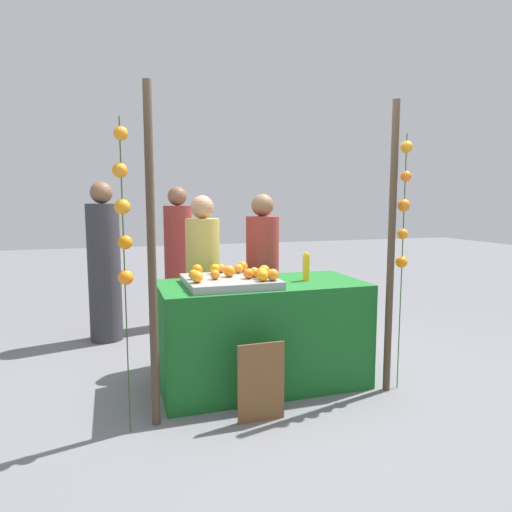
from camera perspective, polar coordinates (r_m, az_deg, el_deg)
ground_plane at (r=3.94m, az=0.70°, el=-15.63°), size 24.00×24.00×0.00m
stall_counter at (r=3.79m, az=0.71°, el=-9.69°), size 1.66×0.82×0.85m
orange_tray at (r=3.58m, az=-3.31°, el=-3.21°), size 0.70×0.65×0.06m
orange_0 at (r=3.62m, az=0.97°, el=-1.88°), size 0.09×0.09×0.09m
orange_1 at (r=3.70m, az=-7.43°, el=-1.74°), size 0.09×0.09×0.09m
orange_2 at (r=3.43m, az=2.19°, el=-2.37°), size 0.09×0.09×0.09m
orange_3 at (r=3.49m, az=-5.18°, el=-2.35°), size 0.08×0.08×0.08m
orange_4 at (r=3.78m, az=-2.21°, el=-1.59°), size 0.08×0.08×0.08m
orange_5 at (r=3.51m, az=-0.97°, el=-2.23°), size 0.08×0.08×0.08m
orange_6 at (r=3.37m, az=-7.42°, el=-2.62°), size 0.09×0.09×0.09m
orange_7 at (r=3.60m, az=-3.38°, el=-1.93°), size 0.09×0.09×0.09m
orange_8 at (r=3.76m, az=-5.17°, el=-1.62°), size 0.08×0.08×0.08m
orange_9 at (r=3.50m, az=0.75°, el=-2.19°), size 0.09×0.09×0.09m
orange_10 at (r=3.58m, az=-0.23°, el=-2.06°), size 0.08×0.08×0.08m
orange_11 at (r=3.86m, az=-1.75°, el=-1.31°), size 0.09×0.09×0.09m
orange_12 at (r=3.51m, az=-7.85°, el=-2.32°), size 0.08×0.08×0.08m
orange_13 at (r=3.40m, az=0.85°, el=-2.50°), size 0.09×0.09×0.09m
orange_14 at (r=3.82m, az=-4.42°, el=-1.56°), size 0.07×0.07×0.07m
juice_bottle at (r=3.79m, az=6.36°, el=-1.42°), size 0.06×0.06×0.24m
chalkboard_sign at (r=3.22m, az=0.60°, el=-15.69°), size 0.34×0.03×0.57m
vendor_left at (r=4.24m, az=-6.67°, el=-3.76°), size 0.31×0.31×1.56m
vendor_right at (r=4.39m, az=0.81°, el=-3.24°), size 0.32×0.32×1.58m
crowd_person_0 at (r=5.14m, az=-18.56°, el=-1.39°), size 0.34×0.34×1.71m
crowd_person_1 at (r=5.54m, az=-9.73°, el=-0.70°), size 0.34×0.34×1.68m
canopy_post_left at (r=3.03m, az=-12.99°, el=-0.43°), size 0.06×0.06×2.27m
canopy_post_right at (r=3.66m, az=16.66°, el=0.71°), size 0.06×0.06×2.27m
garland_strand_left at (r=2.94m, az=-16.42°, el=5.45°), size 0.11×0.11×2.02m
garland_strand_right at (r=3.71m, az=18.14°, el=5.91°), size 0.11×0.11×2.02m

